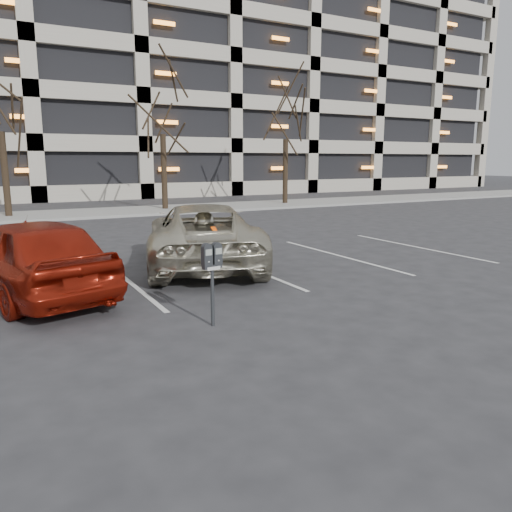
{
  "coord_description": "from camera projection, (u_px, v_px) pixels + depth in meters",
  "views": [
    {
      "loc": [
        -3.88,
        -7.92,
        2.47
      ],
      "look_at": [
        -0.08,
        -0.94,
        0.94
      ],
      "focal_mm": 35.0,
      "sensor_mm": 36.0,
      "label": 1
    }
  ],
  "objects": [
    {
      "name": "tree_d",
      "position": [
        286.0,
        98.0,
        26.99
      ],
      "size": [
        3.54,
        3.54,
        8.04
      ],
      "color": "black",
      "rests_on": "ground"
    },
    {
      "name": "car_red",
      "position": [
        32.0,
        257.0,
        9.07
      ],
      "size": [
        2.78,
        4.7,
        1.5
      ],
      "primitive_type": "imported",
      "rotation": [
        0.0,
        0.0,
        3.39
      ],
      "color": "maroon",
      "rests_on": "ground"
    },
    {
      "name": "parking_garage",
      "position": [
        185.0,
        79.0,
        42.2
      ],
      "size": [
        52.0,
        20.0,
        19.0
      ],
      "color": "black",
      "rests_on": "ground"
    },
    {
      "name": "sidewalk",
      "position": [
        82.0,
        214.0,
        22.91
      ],
      "size": [
        80.0,
        4.0,
        0.12
      ],
      "primitive_type": "cube",
      "color": "gray",
      "rests_on": "ground"
    },
    {
      "name": "ground",
      "position": [
        235.0,
        298.0,
        9.13
      ],
      "size": [
        140.0,
        140.0,
        0.0
      ],
      "primitive_type": "plane",
      "color": "#28282B",
      "rests_on": "ground"
    },
    {
      "name": "parking_meter",
      "position": [
        212.0,
        264.0,
        7.4
      ],
      "size": [
        0.33,
        0.16,
        1.25
      ],
      "rotation": [
        0.0,
        0.0,
        0.13
      ],
      "color": "black",
      "rests_on": "ground"
    },
    {
      "name": "suv_silver",
      "position": [
        203.0,
        235.0,
        11.79
      ],
      "size": [
        4.03,
        5.83,
        1.49
      ],
      "rotation": [
        0.0,
        0.0,
        2.82
      ],
      "color": "beige",
      "rests_on": "ground"
    },
    {
      "name": "tree_c",
      "position": [
        161.0,
        85.0,
        23.68
      ],
      "size": [
        3.63,
        3.63,
        8.26
      ],
      "color": "black",
      "rests_on": "ground"
    },
    {
      "name": "stall_lines",
      "position": [
        127.0,
        280.0,
        10.45
      ],
      "size": [
        16.9,
        5.2,
        0.0
      ],
      "color": "silver",
      "rests_on": "ground"
    }
  ]
}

